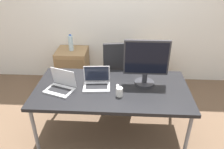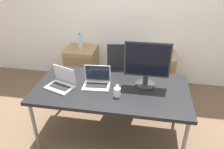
{
  "view_description": "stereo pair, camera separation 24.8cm",
  "coord_description": "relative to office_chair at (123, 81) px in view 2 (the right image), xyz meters",
  "views": [
    {
      "loc": [
        0.12,
        -2.12,
        2.07
      ],
      "look_at": [
        0.0,
        0.04,
        0.85
      ],
      "focal_mm": 35.0,
      "sensor_mm": 36.0,
      "label": 1
    },
    {
      "loc": [
        0.37,
        -2.09,
        2.07
      ],
      "look_at": [
        0.0,
        0.04,
        0.85
      ],
      "focal_mm": 35.0,
      "sensor_mm": 36.0,
      "label": 2
    }
  ],
  "objects": [
    {
      "name": "monitor",
      "position": [
        0.33,
        -0.6,
        0.6
      ],
      "size": [
        0.51,
        0.23,
        0.54
      ],
      "color": "#2D2D33",
      "rests_on": "desk"
    },
    {
      "name": "coffee_cup_white",
      "position": [
        0.04,
        -0.87,
        0.37
      ],
      "size": [
        0.07,
        0.07,
        0.1
      ],
      "color": "white",
      "rests_on": "desk"
    },
    {
      "name": "ground_plane",
      "position": [
        -0.05,
        -0.71,
        -0.38
      ],
      "size": [
        14.0,
        14.0,
        0.0
      ],
      "primitive_type": "plane",
      "color": "brown"
    },
    {
      "name": "coffee_cup_brown",
      "position": [
        -0.24,
        -0.49,
        0.38
      ],
      "size": [
        0.08,
        0.08,
        0.11
      ],
      "color": "brown",
      "rests_on": "desk"
    },
    {
      "name": "desk",
      "position": [
        -0.05,
        -0.71,
        0.28
      ],
      "size": [
        1.77,
        0.89,
        0.7
      ],
      "color": "black",
      "rests_on": "ground_plane"
    },
    {
      "name": "water_bottle",
      "position": [
        -0.8,
        0.5,
        0.39
      ],
      "size": [
        0.08,
        0.08,
        0.28
      ],
      "color": "silver",
      "rests_on": "cabinet_left"
    },
    {
      "name": "cabinet_right",
      "position": [
        0.53,
        0.5,
        -0.06
      ],
      "size": [
        0.51,
        0.47,
        0.64
      ],
      "color": "#99754C",
      "rests_on": "ground_plane"
    },
    {
      "name": "wall_back",
      "position": [
        -0.05,
        0.77,
        0.92
      ],
      "size": [
        10.0,
        0.05,
        2.6
      ],
      "color": "white",
      "rests_on": "ground_plane"
    },
    {
      "name": "laptop_left",
      "position": [
        -0.63,
        -0.78,
        0.37
      ],
      "size": [
        0.36,
        0.32,
        0.23
      ],
      "color": "silver",
      "rests_on": "desk"
    },
    {
      "name": "office_chair",
      "position": [
        0.0,
        0.0,
        0.0
      ],
      "size": [
        0.56,
        0.59,
        1.04
      ],
      "color": "#232326",
      "rests_on": "ground_plane"
    },
    {
      "name": "cabinet_left",
      "position": [
        -0.8,
        0.5,
        -0.06
      ],
      "size": [
        0.51,
        0.47,
        0.64
      ],
      "color": "#99754C",
      "rests_on": "ground_plane"
    },
    {
      "name": "mouse",
      "position": [
        0.01,
        -0.69,
        0.34
      ],
      "size": [
        0.04,
        0.06,
        0.03
      ],
      "color": "silver",
      "rests_on": "desk"
    },
    {
      "name": "laptop_right",
      "position": [
        -0.23,
        -0.69,
        0.37
      ],
      "size": [
        0.32,
        0.26,
        0.23
      ],
      "color": "silver",
      "rests_on": "desk"
    }
  ]
}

